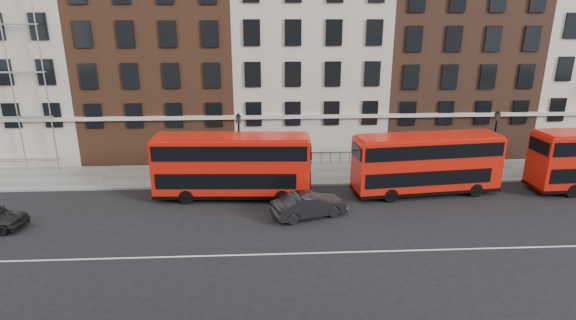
{
  "coord_description": "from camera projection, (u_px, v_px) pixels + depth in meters",
  "views": [
    {
      "loc": [
        -3.9,
        -23.19,
        12.1
      ],
      "look_at": [
        -2.41,
        5.0,
        3.0
      ],
      "focal_mm": 28.0,
      "sensor_mm": 36.0,
      "label": 1
    }
  ],
  "objects": [
    {
      "name": "bus_b",
      "position": [
        232.0,
        165.0,
        30.6
      ],
      "size": [
        10.72,
        3.08,
        4.46
      ],
      "rotation": [
        0.0,
        0.0,
        -0.05
      ],
      "color": "red",
      "rests_on": "ground"
    },
    {
      "name": "ground",
      "position": [
        334.0,
        235.0,
        25.95
      ],
      "size": [
        120.0,
        120.0,
        0.0
      ],
      "primitive_type": "plane",
      "color": "black",
      "rests_on": "ground"
    },
    {
      "name": "bus_c",
      "position": [
        426.0,
        163.0,
        31.3
      ],
      "size": [
        10.45,
        3.52,
        4.31
      ],
      "rotation": [
        0.0,
        0.0,
        0.11
      ],
      "color": "red",
      "rests_on": "ground"
    },
    {
      "name": "road_centre_line",
      "position": [
        340.0,
        252.0,
        24.05
      ],
      "size": [
        70.0,
        0.12,
        0.01
      ],
      "primitive_type": "cube",
      "color": "white",
      "rests_on": "ground"
    },
    {
      "name": "building_terrace",
      "position": [
        304.0,
        38.0,
        39.78
      ],
      "size": [
        64.0,
        11.95,
        22.0
      ],
      "color": "#AFA597",
      "rests_on": "ground"
    },
    {
      "name": "lamp_post_right",
      "position": [
        494.0,
        142.0,
        33.66
      ],
      "size": [
        0.44,
        0.44,
        5.33
      ],
      "color": "black",
      "rests_on": "pavement"
    },
    {
      "name": "lamp_post_left",
      "position": [
        239.0,
        145.0,
        32.82
      ],
      "size": [
        0.44,
        0.44,
        5.33
      ],
      "color": "black",
      "rests_on": "pavement"
    },
    {
      "name": "kerb",
      "position": [
        318.0,
        184.0,
        33.53
      ],
      "size": [
        80.0,
        0.3,
        0.16
      ],
      "primitive_type": "cube",
      "color": "gray",
      "rests_on": "ground"
    },
    {
      "name": "car_front",
      "position": [
        309.0,
        205.0,
        28.14
      ],
      "size": [
        5.0,
        3.1,
        1.56
      ],
      "primitive_type": "imported",
      "rotation": [
        0.0,
        0.0,
        1.9
      ],
      "color": "black",
      "rests_on": "ground"
    },
    {
      "name": "pavement",
      "position": [
        314.0,
        173.0,
        35.91
      ],
      "size": [
        80.0,
        5.0,
        0.15
      ],
      "primitive_type": "cube",
      "color": "gray",
      "rests_on": "ground"
    },
    {
      "name": "iron_railings",
      "position": [
        312.0,
        158.0,
        37.82
      ],
      "size": [
        6.6,
        0.06,
        1.0
      ],
      "primitive_type": null,
      "color": "black",
      "rests_on": "pavement"
    }
  ]
}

